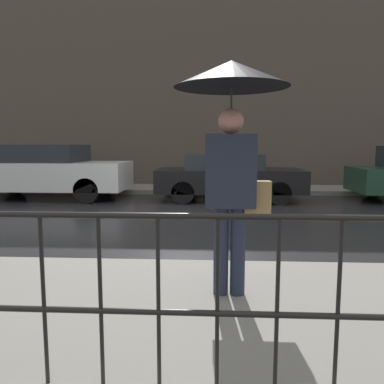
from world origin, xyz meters
name	(u,v)px	position (x,y,z in m)	size (l,w,h in m)	color
ground_plane	(161,216)	(0.00, 0.00, 0.00)	(80.00, 80.00, 0.00)	#262628
sidewalk_near	(84,311)	(0.00, -4.97, 0.07)	(28.00, 2.69, 0.13)	gray
sidewalk_far	(179,189)	(0.00, 4.59, 0.07)	(28.00, 1.93, 0.13)	gray
lane_marking	(161,215)	(0.00, 0.00, 0.00)	(25.20, 0.12, 0.01)	gold
building_storefront	(182,92)	(0.00, 5.70, 3.46)	(28.00, 0.30, 6.92)	#4C4238
railing_foreground	(14,278)	(0.00, -6.06, 0.78)	(12.00, 0.04, 1.03)	black
pedestrian	(232,115)	(1.30, -4.66, 1.80)	(1.03, 1.03, 2.14)	#23283D
car_white	(45,171)	(-3.72, 2.54, 0.81)	(4.67, 1.92, 1.57)	silver
car_black	(228,176)	(1.58, 2.54, 0.68)	(4.07, 1.85, 1.31)	black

